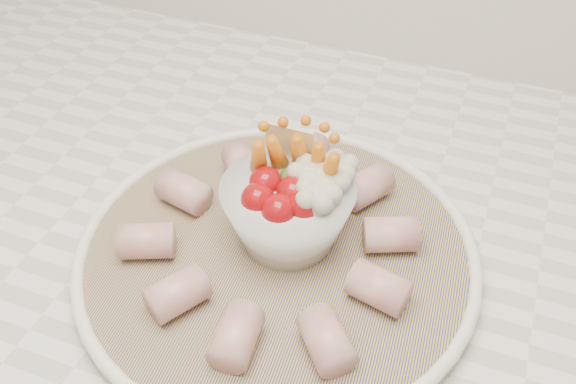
% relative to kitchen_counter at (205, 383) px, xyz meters
% --- Properties ---
extents(kitchen_counter, '(2.04, 0.62, 0.92)m').
position_rel_kitchen_counter_xyz_m(kitchen_counter, '(0.00, 0.00, 0.00)').
color(kitchen_counter, '#C3B896').
rests_on(kitchen_counter, ground).
extents(serving_platter, '(0.39, 0.39, 0.02)m').
position_rel_kitchen_counter_xyz_m(serving_platter, '(0.17, -0.09, 0.47)').
color(serving_platter, navy).
rests_on(serving_platter, kitchen_counter).
extents(veggie_bowl, '(0.12, 0.12, 0.11)m').
position_rel_kitchen_counter_xyz_m(veggie_bowl, '(0.17, -0.07, 0.52)').
color(veggie_bowl, white).
rests_on(veggie_bowl, serving_platter).
extents(cured_meat_rolls, '(0.26, 0.28, 0.03)m').
position_rel_kitchen_counter_xyz_m(cured_meat_rolls, '(0.17, -0.09, 0.49)').
color(cured_meat_rolls, '#B55354').
rests_on(cured_meat_rolls, serving_platter).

